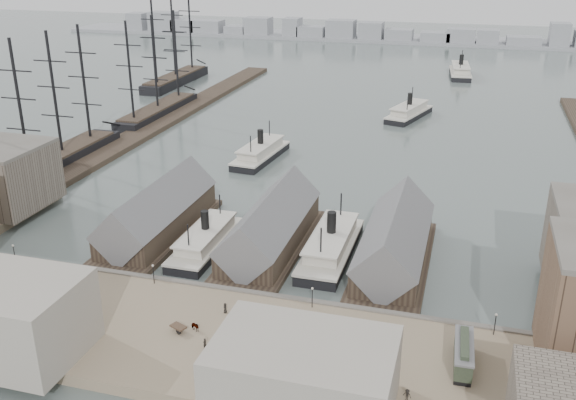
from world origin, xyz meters
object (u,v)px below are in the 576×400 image
(tram, at_px, (463,355))
(horse_cart_center, at_px, (190,327))
(horse_cart_right, at_px, (247,339))
(horse_cart_left, at_px, (14,271))
(ferry_docked_west, at_px, (206,240))

(tram, relative_size, horse_cart_center, 2.16)
(tram, xyz_separation_m, horse_cart_right, (-32.55, -3.39, -1.13))
(horse_cart_left, relative_size, horse_cart_center, 0.97)
(horse_cart_left, xyz_separation_m, horse_cart_right, (49.93, -9.08, -0.02))
(tram, bearing_deg, horse_cart_right, -175.86)
(horse_cart_left, bearing_deg, horse_cart_center, -93.96)
(ferry_docked_west, height_order, horse_cart_right, ferry_docked_west)
(ferry_docked_west, relative_size, horse_cart_right, 5.55)
(tram, bearing_deg, horse_cart_center, -178.16)
(tram, height_order, horse_cart_right, tram)
(tram, height_order, horse_cart_center, tram)
(tram, xyz_separation_m, horse_cart_center, (-42.61, -2.72, -1.11))
(ferry_docked_west, xyz_separation_m, horse_cart_center, (10.81, -32.24, 0.64))
(ferry_docked_west, distance_m, horse_cart_right, 38.98)
(horse_cart_left, bearing_deg, horse_cart_right, -92.36)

